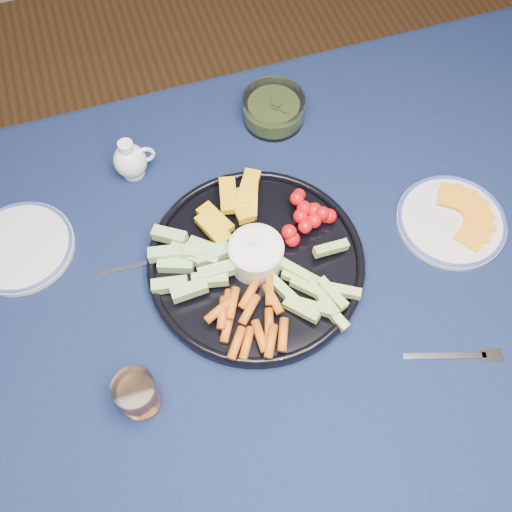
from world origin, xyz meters
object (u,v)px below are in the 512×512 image
object	(u,v)px
dining_table	(252,319)
pickle_bowl	(273,110)
crudite_platter	(255,260)
creamer_pitcher	(131,160)
juice_tumbler	(138,395)
side_plate_extra	(21,247)
cheese_plate	(452,220)

from	to	relation	value
dining_table	pickle_bowl	distance (m)	0.43
crudite_platter	pickle_bowl	bearing A→B (deg)	65.42
creamer_pitcher	pickle_bowl	size ratio (longest dim) A/B	0.70
dining_table	juice_tumbler	world-z (taller)	juice_tumbler
side_plate_extra	creamer_pitcher	bearing A→B (deg)	24.30
juice_tumbler	creamer_pitcher	bearing A→B (deg)	79.03
crudite_platter	juice_tumbler	distance (m)	0.30
side_plate_extra	juice_tumbler	bearing A→B (deg)	-66.64
cheese_plate	juice_tumbler	size ratio (longest dim) A/B	2.58
pickle_bowl	crudite_platter	bearing A→B (deg)	-114.58
dining_table	juice_tumbler	size ratio (longest dim) A/B	21.07
cheese_plate	crudite_platter	bearing A→B (deg)	175.74
crudite_platter	side_plate_extra	world-z (taller)	crudite_platter
creamer_pitcher	cheese_plate	xyz separation A→B (m)	(0.54, -0.30, -0.03)
juice_tumbler	side_plate_extra	size ratio (longest dim) A/B	0.41
crudite_platter	cheese_plate	size ratio (longest dim) A/B	1.90
pickle_bowl	juice_tumbler	world-z (taller)	juice_tumbler
creamer_pitcher	pickle_bowl	bearing A→B (deg)	8.32
crudite_platter	creamer_pitcher	size ratio (longest dim) A/B	4.35
crudite_platter	cheese_plate	xyz separation A→B (m)	(0.38, -0.03, -0.01)
dining_table	pickle_bowl	size ratio (longest dim) A/B	13.13
crudite_platter	juice_tumbler	world-z (taller)	crudite_platter
creamer_pitcher	juice_tumbler	distance (m)	0.46
dining_table	creamer_pitcher	xyz separation A→B (m)	(-0.14, 0.34, 0.13)
dining_table	pickle_bowl	world-z (taller)	pickle_bowl
pickle_bowl	side_plate_extra	bearing A→B (deg)	-164.44
creamer_pitcher	juice_tumbler	size ratio (longest dim) A/B	1.13
dining_table	crudite_platter	bearing A→B (deg)	68.12
cheese_plate	juice_tumbler	xyz separation A→B (m)	(-0.63, -0.15, 0.02)
creamer_pitcher	cheese_plate	size ratio (longest dim) A/B	0.44
crudite_platter	juice_tumbler	size ratio (longest dim) A/B	4.91
dining_table	pickle_bowl	xyz separation A→B (m)	(0.17, 0.38, 0.11)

